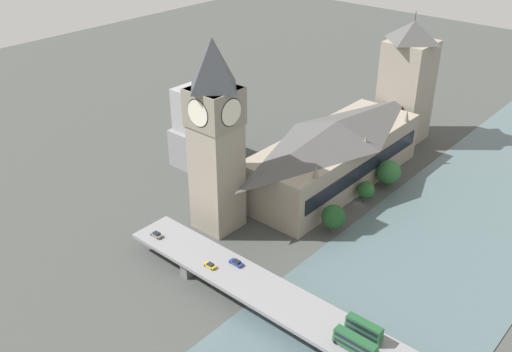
{
  "coord_description": "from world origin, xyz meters",
  "views": [
    {
      "loc": [
        -91.69,
        164.99,
        113.56
      ],
      "look_at": [
        22.39,
        33.61,
        17.88
      ],
      "focal_mm": 40.0,
      "sensor_mm": 36.0,
      "label": 1
    }
  ],
  "objects": [
    {
      "name": "ground_plane",
      "position": [
        0.0,
        0.0,
        0.0
      ],
      "size": [
        600.0,
        600.0,
        0.0
      ],
      "primitive_type": "plane",
      "color": "#424442"
    },
    {
      "name": "river_water",
      "position": [
        -36.65,
        0.0,
        0.15
      ],
      "size": [
        61.3,
        360.0,
        0.3
      ],
      "primitive_type": "cube",
      "color": "#4C6066",
      "rests_on": "ground_plane"
    },
    {
      "name": "parliament_hall",
      "position": [
        17.19,
        -8.0,
        13.18
      ],
      "size": [
        28.85,
        84.11,
        26.55
      ],
      "color": "gray",
      "rests_on": "ground_plane"
    },
    {
      "name": "clock_tower",
      "position": [
        30.1,
        45.05,
        36.18
      ],
      "size": [
        15.24,
        15.24,
        67.62
      ],
      "color": "gray",
      "rests_on": "ground_plane"
    },
    {
      "name": "victoria_tower",
      "position": [
        17.25,
        -63.71,
        27.38
      ],
      "size": [
        19.3,
        19.3,
        58.76
      ],
      "color": "gray",
      "rests_on": "ground_plane"
    },
    {
      "name": "road_bridge",
      "position": [
        -36.65,
        67.43,
        5.31
      ],
      "size": [
        154.6,
        14.79,
        6.49
      ],
      "color": "slate",
      "rests_on": "ground_plane"
    },
    {
      "name": "double_decker_bus_lead",
      "position": [
        -42.28,
        70.46,
        9.1
      ],
      "size": [
        11.91,
        2.59,
        4.72
      ],
      "color": "#235B33",
      "rests_on": "road_bridge"
    },
    {
      "name": "double_decker_bus_mid",
      "position": [
        -41.27,
        64.75,
        9.19
      ],
      "size": [
        10.15,
        2.52,
        4.92
      ],
      "color": "#235B33",
      "rests_on": "road_bridge"
    },
    {
      "name": "car_northbound_lead",
      "position": [
        8.95,
        70.23,
        7.14
      ],
      "size": [
        3.88,
        1.76,
        1.28
      ],
      "color": "gold",
      "rests_on": "road_bridge"
    },
    {
      "name": "car_northbound_mid",
      "position": [
        3.88,
        64.07,
        7.18
      ],
      "size": [
        4.53,
        1.91,
        1.39
      ],
      "color": "navy",
      "rests_on": "road_bridge"
    },
    {
      "name": "car_southbound_lead",
      "position": [
        33.63,
        70.29,
        7.23
      ],
      "size": [
        4.21,
        1.94,
        1.51
      ],
      "color": "slate",
      "rests_on": "road_bridge"
    },
    {
      "name": "city_block_west",
      "position": [
        65.28,
        15.58,
        16.96
      ],
      "size": [
        23.89,
        16.48,
        33.92
      ],
      "color": "#939399",
      "rests_on": "ground_plane"
    },
    {
      "name": "city_block_center",
      "position": [
        68.52,
        13.38,
        8.04
      ],
      "size": [
        19.83,
        24.67,
        16.08
      ],
      "color": "gray",
      "rests_on": "ground_plane"
    },
    {
      "name": "tree_embankment_near",
      "position": [
        -1.56,
        -18.78,
        6.49
      ],
      "size": [
        9.64,
        9.64,
        11.32
      ],
      "color": "brown",
      "rests_on": "ground_plane"
    },
    {
      "name": "tree_embankment_mid",
      "position": [
        -3.22,
        22.2,
        6.33
      ],
      "size": [
        8.38,
        8.38,
        10.53
      ],
      "color": "brown",
      "rests_on": "ground_plane"
    },
    {
      "name": "tree_embankment_far",
      "position": [
        -1.02,
        -2.91,
        4.99
      ],
      "size": [
        6.78,
        6.78,
        8.4
      ],
      "color": "brown",
      "rests_on": "ground_plane"
    }
  ]
}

